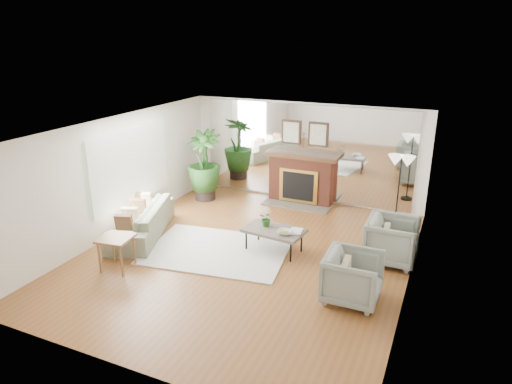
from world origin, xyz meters
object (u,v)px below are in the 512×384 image
at_px(coffee_table, 274,231).
at_px(armchair_back, 392,241).
at_px(armchair_front, 353,277).
at_px(side_table, 116,242).
at_px(fireplace, 301,177).
at_px(sofa, 141,220).
at_px(floor_lamp, 401,167).
at_px(potted_ficus, 204,163).

distance_m(coffee_table, armchair_back, 2.24).
relative_size(armchair_front, side_table, 1.41).
bearing_deg(fireplace, coffee_table, -81.70).
distance_m(sofa, side_table, 1.51).
xyz_separation_m(fireplace, coffee_table, (0.42, -2.87, -0.23)).
xyz_separation_m(coffee_table, sofa, (-2.87, -0.44, -0.10)).
distance_m(sofa, armchair_front, 4.72).
height_order(sofa, side_table, sofa).
xyz_separation_m(armchair_front, side_table, (-4.14, -0.72, 0.12)).
relative_size(fireplace, side_table, 3.24).
distance_m(fireplace, floor_lamp, 2.75).
height_order(fireplace, potted_ficus, fireplace).
distance_m(coffee_table, potted_ficus, 3.48).
relative_size(side_table, potted_ficus, 0.35).
bearing_deg(sofa, floor_lamp, 95.79).
relative_size(fireplace, floor_lamp, 1.20).
bearing_deg(armchair_front, potted_ficus, 54.47).
bearing_deg(floor_lamp, side_table, -139.26).
bearing_deg(sofa, fireplace, 123.40).
height_order(coffee_table, sofa, sofa).
xyz_separation_m(side_table, floor_lamp, (4.38, 3.78, 0.93)).
bearing_deg(sofa, armchair_back, 80.40).
height_order(armchair_front, floor_lamp, floor_lamp).
xyz_separation_m(sofa, potted_ficus, (0.12, 2.50, 0.63)).
bearing_deg(coffee_table, armchair_front, -31.65).
xyz_separation_m(fireplace, sofa, (-2.45, -3.30, -0.33)).
bearing_deg(armchair_back, fireplace, 47.60).
height_order(sofa, armchair_back, armchair_back).
xyz_separation_m(coffee_table, floor_lamp, (2.05, 1.95, 1.03)).
bearing_deg(armchair_back, side_table, 117.24).
height_order(armchair_back, potted_ficus, potted_ficus).
height_order(side_table, floor_lamp, floor_lamp).
relative_size(sofa, floor_lamp, 1.33).
xyz_separation_m(armchair_back, floor_lamp, (-0.13, 1.45, 1.03)).
distance_m(fireplace, armchair_front, 4.57).
bearing_deg(sofa, potted_ficus, 157.28).
relative_size(armchair_back, potted_ficus, 0.52).
xyz_separation_m(coffee_table, side_table, (-2.33, -1.83, 0.10)).
bearing_deg(side_table, sofa, 111.00).
bearing_deg(side_table, floor_lamp, 40.74).
xyz_separation_m(fireplace, armchair_front, (2.22, -3.98, -0.25)).
height_order(fireplace, floor_lamp, fireplace).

